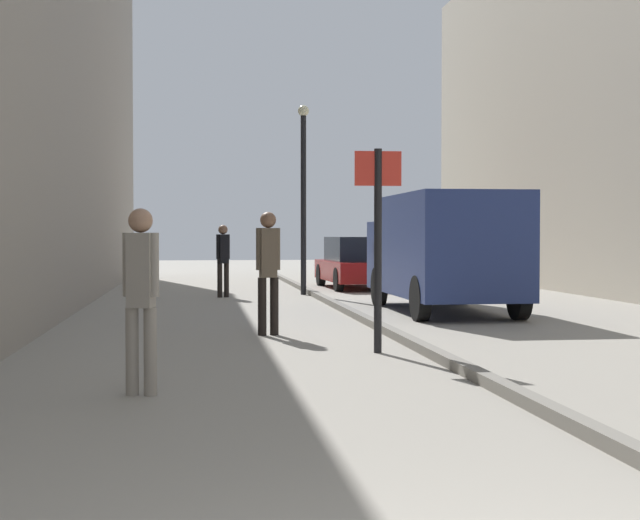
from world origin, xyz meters
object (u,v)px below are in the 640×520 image
object	(u,v)px
pedestrian_main_foreground	(268,264)
delivery_van	(443,249)
street_sign_post	(378,232)
pedestrian_far_crossing	(223,256)
lamp_post	(303,187)
parked_car	(358,263)
pedestrian_mid_block	(141,288)

from	to	relation	value
pedestrian_main_foreground	delivery_van	bearing A→B (deg)	-142.28
pedestrian_main_foreground	street_sign_post	world-z (taller)	street_sign_post
pedestrian_far_crossing	lamp_post	world-z (taller)	lamp_post
street_sign_post	lamp_post	xyz separation A→B (m)	(0.39, 11.49, 1.18)
parked_car	street_sign_post	size ratio (longest dim) A/B	1.64
pedestrian_main_foreground	pedestrian_far_crossing	distance (m)	8.51
parked_car	lamp_post	xyz separation A→B (m)	(-1.85, -2.59, 2.01)
street_sign_post	lamp_post	bearing A→B (deg)	-90.71
pedestrian_main_foreground	lamp_post	distance (m)	9.54
pedestrian_main_foreground	pedestrian_mid_block	size ratio (longest dim) A/B	1.05
delivery_van	pedestrian_far_crossing	bearing A→B (deg)	130.81
pedestrian_main_foreground	parked_car	xyz separation A→B (m)	(3.47, 11.85, -0.36)
parked_car	lamp_post	bearing A→B (deg)	-127.33
pedestrian_main_foreground	pedestrian_far_crossing	world-z (taller)	pedestrian_main_foreground
delivery_van	lamp_post	size ratio (longest dim) A/B	1.11
delivery_van	parked_car	distance (m)	8.18
street_sign_post	pedestrian_main_foreground	bearing A→B (deg)	-59.97
pedestrian_far_crossing	street_sign_post	distance (m)	10.87
pedestrian_mid_block	street_sign_post	bearing A→B (deg)	59.40
pedestrian_main_foreground	pedestrian_far_crossing	bearing A→B (deg)	-94.28
pedestrian_mid_block	parked_car	distance (m)	17.58
pedestrian_far_crossing	pedestrian_mid_block	bearing A→B (deg)	62.75
pedestrian_far_crossing	street_sign_post	bearing A→B (deg)	76.41
pedestrian_main_foreground	lamp_post	xyz separation A→B (m)	(1.61, 9.26, 1.65)
delivery_van	pedestrian_main_foreground	bearing A→B (deg)	-134.95
pedestrian_mid_block	lamp_post	size ratio (longest dim) A/B	0.37
pedestrian_main_foreground	pedestrian_far_crossing	xyz separation A→B (m)	(-0.42, 8.50, -0.06)
pedestrian_main_foreground	lamp_post	size ratio (longest dim) A/B	0.39
pedestrian_far_crossing	parked_car	world-z (taller)	pedestrian_far_crossing
pedestrian_mid_block	parked_car	bearing A→B (deg)	88.23
parked_car	pedestrian_main_foreground	bearing A→B (deg)	-108.09
pedestrian_mid_block	parked_car	xyz separation A→B (m)	(5.05, 16.84, -0.30)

